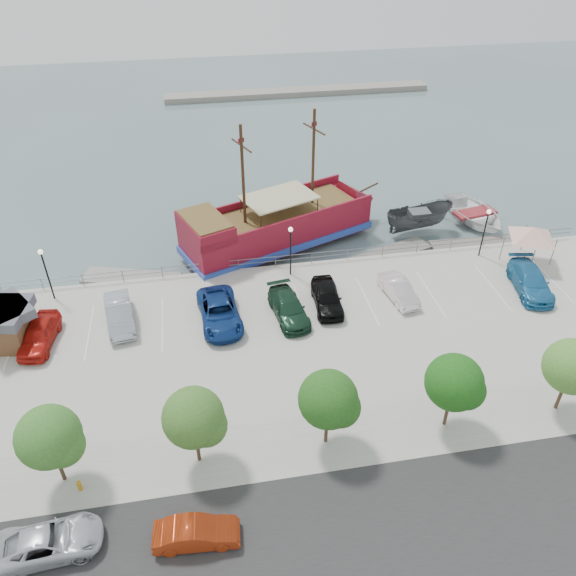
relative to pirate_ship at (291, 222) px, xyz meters
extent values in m
plane|color=#4C5C5E|center=(-1.19, -12.90, -2.04)|extent=(160.00, 160.00, 0.00)
cube|color=#252525|center=(-1.19, -28.90, -1.03)|extent=(100.00, 8.00, 0.04)
cube|color=#9D978C|center=(-1.19, -22.90, -1.03)|extent=(100.00, 4.00, 0.05)
cylinder|color=slate|center=(-1.19, -5.10, -0.09)|extent=(50.00, 0.06, 0.06)
cylinder|color=slate|center=(-1.19, -5.10, -0.49)|extent=(50.00, 0.06, 0.06)
cube|color=gray|center=(8.81, 42.10, -1.64)|extent=(40.00, 3.00, 0.80)
cube|color=maroon|center=(-1.30, -0.52, -0.10)|extent=(17.13, 10.82, 2.66)
cube|color=#2643A5|center=(-1.30, -0.52, -0.97)|extent=(17.52, 11.22, 0.61)
cone|color=maroon|center=(7.08, 2.82, -0.10)|extent=(4.86, 5.78, 4.92)
cube|color=maroon|center=(-7.49, -2.98, 1.95)|extent=(4.75, 5.90, 1.43)
cube|color=brown|center=(-7.49, -2.98, 2.72)|extent=(4.41, 5.44, 0.12)
cube|color=brown|center=(-0.82, -0.33, 1.29)|extent=(14.04, 9.11, 0.15)
cube|color=maroon|center=(-2.21, 1.77, 1.60)|extent=(15.31, 6.25, 0.72)
cube|color=maroon|center=(-0.39, -2.80, 1.60)|extent=(15.31, 6.25, 0.72)
cylinder|color=#382111|center=(2.04, 0.81, 5.44)|extent=(0.32, 0.32, 8.40)
cylinder|color=#382111|center=(-4.15, -1.65, 5.44)|extent=(0.32, 0.32, 8.40)
cylinder|color=#382111|center=(2.04, 0.81, 8.00)|extent=(1.27, 2.91, 0.14)
cylinder|color=#382111|center=(-4.15, -1.65, 8.00)|extent=(1.27, 2.91, 0.14)
cube|color=#C7BF8D|center=(-1.11, -0.44, 2.77)|extent=(6.96, 5.81, 0.12)
cylinder|color=#382111|center=(7.75, 3.08, 1.13)|extent=(2.43, 1.09, 0.61)
imported|color=#414246|center=(11.75, -0.32, -0.80)|extent=(6.67, 3.13, 2.49)
imported|color=white|center=(17.66, 0.47, -1.27)|extent=(6.56, 8.26, 1.54)
cube|color=gray|center=(-13.81, -3.70, -1.82)|extent=(8.12, 4.41, 0.45)
cube|color=slate|center=(8.25, -3.70, -1.84)|extent=(7.42, 4.25, 0.41)
cube|color=slate|center=(15.62, -3.70, -1.83)|extent=(7.38, 2.37, 0.42)
cube|color=brown|center=(-21.36, -10.96, 0.07)|extent=(3.54, 3.54, 2.22)
cube|color=#494A54|center=(-21.36, -10.96, 1.43)|extent=(4.01, 4.01, 0.71)
cylinder|color=slate|center=(16.19, -7.30, 0.14)|extent=(0.10, 0.10, 2.36)
cylinder|color=slate|center=(18.73, -6.16, 0.14)|extent=(0.10, 0.10, 2.36)
cylinder|color=slate|center=(17.33, -9.85, 0.14)|extent=(0.10, 0.10, 2.36)
cylinder|color=slate|center=(19.87, -8.71, 0.14)|extent=(0.10, 0.10, 2.36)
pyramid|color=white|center=(18.03, -8.00, 2.23)|extent=(5.96, 5.96, 0.97)
imported|color=#B3B6BC|center=(-16.26, -26.81, -0.36)|extent=(5.11, 2.71, 1.37)
imported|color=#9E2D0E|center=(-9.50, -27.53, -0.38)|extent=(4.13, 1.69, 1.33)
cylinder|color=#C18517|center=(-15.29, -23.70, -0.76)|extent=(0.23, 0.23, 0.56)
sphere|color=#C18517|center=(-15.29, -23.70, -0.46)|extent=(0.24, 0.24, 0.24)
cylinder|color=black|center=(-19.19, -6.40, 0.96)|extent=(0.12, 0.12, 4.00)
sphere|color=#FFF2CC|center=(-19.19, -6.40, 3.06)|extent=(0.36, 0.36, 0.36)
cylinder|color=black|center=(-1.19, -6.40, 0.96)|extent=(0.12, 0.12, 4.00)
sphere|color=#FFF2CC|center=(-1.19, -6.40, 3.06)|extent=(0.36, 0.36, 0.36)
cylinder|color=black|center=(14.81, -6.40, 0.96)|extent=(0.12, 0.12, 4.00)
sphere|color=#FFF2CC|center=(14.81, -6.40, 3.06)|extent=(0.36, 0.36, 0.36)
cylinder|color=#473321|center=(-16.19, -22.90, 0.06)|extent=(0.20, 0.20, 2.20)
sphere|color=#2F5C21|center=(-16.19, -22.90, 2.36)|extent=(3.20, 3.20, 3.20)
sphere|color=#2F5C21|center=(-15.59, -23.20, 1.96)|extent=(2.20, 2.20, 2.20)
cylinder|color=#473321|center=(-9.19, -22.90, 0.06)|extent=(0.20, 0.20, 2.20)
sphere|color=#335820|center=(-9.19, -22.90, 2.36)|extent=(3.20, 3.20, 3.20)
sphere|color=#335820|center=(-8.59, -23.20, 1.96)|extent=(2.20, 2.20, 2.20)
cylinder|color=#473321|center=(-2.19, -22.90, 0.06)|extent=(0.20, 0.20, 2.20)
sphere|color=#1E4915|center=(-2.19, -22.90, 2.36)|extent=(3.20, 3.20, 3.20)
sphere|color=#1E4915|center=(-1.59, -23.20, 1.96)|extent=(2.20, 2.20, 2.20)
cylinder|color=#473321|center=(4.81, -22.90, 0.06)|extent=(0.20, 0.20, 2.20)
sphere|color=#174912|center=(4.81, -22.90, 2.36)|extent=(3.20, 3.20, 3.20)
sphere|color=#174912|center=(5.41, -23.20, 1.96)|extent=(2.20, 2.20, 2.20)
cylinder|color=#473321|center=(11.81, -22.90, 0.06)|extent=(0.20, 0.20, 2.20)
sphere|color=#416E28|center=(11.81, -22.90, 2.36)|extent=(3.20, 3.20, 3.20)
imported|color=red|center=(-19.22, -11.56, -0.24)|extent=(2.53, 4.95, 1.61)
imported|color=#9FA8B1|center=(-14.07, -10.29, -0.21)|extent=(2.50, 5.23, 1.66)
imported|color=navy|center=(-7.15, -11.31, -0.23)|extent=(3.16, 6.07, 1.63)
imported|color=#163623|center=(-2.27, -11.58, -0.30)|extent=(2.77, 5.38, 1.49)
imported|color=black|center=(0.70, -10.89, -0.23)|extent=(2.19, 4.89, 1.63)
imported|color=silver|center=(6.19, -10.83, -0.33)|extent=(2.18, 4.51, 1.43)
imported|color=#226DA1|center=(16.33, -11.65, -0.22)|extent=(3.28, 5.96, 1.64)
camera|label=1|loc=(-7.80, -42.49, 24.32)|focal=35.00mm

